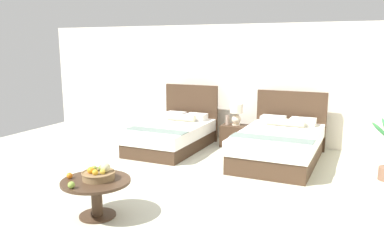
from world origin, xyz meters
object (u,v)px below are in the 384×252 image
at_px(nightstand, 236,136).
at_px(loose_orange, 70,176).
at_px(coffee_table, 96,190).
at_px(fruit_bowl, 99,174).
at_px(bed_near_window, 173,134).
at_px(loose_apple, 71,185).
at_px(table_lamp, 236,113).
at_px(vase, 227,120).
at_px(bed_near_corner, 279,145).

distance_m(nightstand, loose_orange, 4.21).
bearing_deg(nightstand, loose_orange, -100.91).
bearing_deg(coffee_table, fruit_bowl, 67.67).
bearing_deg(loose_orange, bed_near_window, 95.57).
distance_m(coffee_table, loose_apple, 0.39).
height_order(bed_near_window, loose_apple, bed_near_window).
bearing_deg(fruit_bowl, bed_near_window, 101.70).
height_order(table_lamp, vase, table_lamp).
bearing_deg(loose_orange, fruit_bowl, 21.23).
bearing_deg(bed_near_corner, nightstand, 146.26).
xyz_separation_m(bed_near_window, loose_orange, (0.33, -3.41, 0.22)).
height_order(vase, loose_apple, vase).
relative_size(coffee_table, loose_apple, 10.26).
xyz_separation_m(table_lamp, vase, (-0.17, -0.06, -0.16)).
distance_m(table_lamp, vase, 0.24).
distance_m(vase, fruit_bowl, 3.96).
distance_m(bed_near_corner, fruit_bowl, 3.61).
relative_size(fruit_bowl, loose_apple, 4.96).
height_order(table_lamp, fruit_bowl, table_lamp).
xyz_separation_m(bed_near_window, table_lamp, (1.13, 0.73, 0.43)).
relative_size(fruit_bowl, loose_orange, 5.35).
distance_m(nightstand, coffee_table, 4.06).
xyz_separation_m(nightstand, coffee_table, (-0.47, -4.03, 0.12)).
xyz_separation_m(coffee_table, fruit_bowl, (0.02, 0.04, 0.19)).
distance_m(bed_near_window, bed_near_corner, 2.20).
xyz_separation_m(coffee_table, loose_orange, (-0.33, -0.09, 0.16)).
relative_size(bed_near_corner, vase, 10.46).
height_order(vase, loose_orange, vase).
bearing_deg(bed_near_window, bed_near_corner, -0.26).
relative_size(nightstand, loose_apple, 6.94).
bearing_deg(table_lamp, nightstand, -90.00).
bearing_deg(bed_near_corner, vase, 151.48).
distance_m(vase, coffee_table, 4.00).
bearing_deg(vase, fruit_bowl, -94.00).
distance_m(bed_near_window, coffee_table, 3.39).
bearing_deg(nightstand, fruit_bowl, -96.42).
relative_size(bed_near_window, coffee_table, 2.41).
bearing_deg(fruit_bowl, nightstand, 83.58).
bearing_deg(vase, loose_orange, -98.66).
bearing_deg(vase, loose_apple, -94.84).
height_order(loose_apple, loose_orange, loose_apple).
relative_size(vase, fruit_bowl, 0.51).
height_order(coffee_table, loose_apple, loose_apple).
xyz_separation_m(bed_near_corner, fruit_bowl, (-1.52, -3.27, 0.23)).
bearing_deg(bed_near_corner, bed_near_window, 179.74).
relative_size(vase, coffee_table, 0.25).
distance_m(table_lamp, loose_orange, 4.22).
distance_m(bed_near_window, vase, 1.20).
height_order(bed_near_corner, nightstand, bed_near_corner).
height_order(nightstand, fruit_bowl, fruit_bowl).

